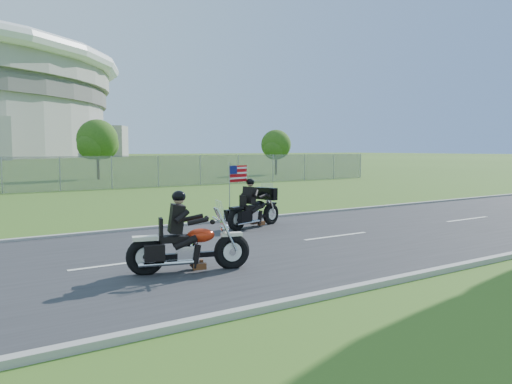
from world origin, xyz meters
TOP-DOWN VIEW (x-y plane):
  - ground at (0.00, 0.00)m, footprint 420.00×420.00m
  - road at (0.00, 0.00)m, footprint 120.00×8.00m
  - curb_north at (0.00, 4.05)m, footprint 120.00×0.18m
  - curb_south at (0.00, -4.05)m, footprint 120.00×0.18m
  - tree_fence_near at (6.04, 30.04)m, footprint 3.52×3.28m
  - tree_fence_far at (22.04, 28.03)m, footprint 3.08×2.87m
  - motorcycle_lead at (-1.12, -1.34)m, footprint 2.40×1.04m
  - motorcycle_follow at (2.99, 2.59)m, footprint 2.27×1.05m

SIDE VIEW (x-z plane):
  - ground at x=0.00m, z-range 0.00..0.00m
  - road at x=0.00m, z-range 0.00..0.04m
  - curb_north at x=0.00m, z-range -0.01..0.11m
  - curb_south at x=0.00m, z-range -0.01..0.11m
  - motorcycle_lead at x=-1.12m, z-range -0.30..1.35m
  - motorcycle_follow at x=2.99m, z-range -0.43..1.50m
  - tree_fence_far at x=22.04m, z-range 0.54..4.74m
  - tree_fence_near at x=6.04m, z-range 0.60..5.35m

